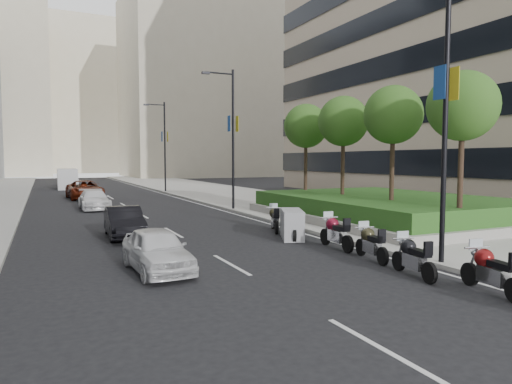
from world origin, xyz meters
TOP-DOWN VIEW (x-y plane):
  - ground at (0.00, 0.00)m, footprint 160.00×160.00m
  - sidewalk_right at (9.00, 30.00)m, footprint 10.00×100.00m
  - lane_edge at (3.70, 30.00)m, footprint 0.12×100.00m
  - lane_centre at (-1.50, 30.00)m, footprint 0.12×100.00m
  - building_cream_right at (22.00, 80.00)m, footprint 28.00×24.00m
  - building_cream_centre at (2.00, 120.00)m, footprint 30.00×24.00m
  - planter at (10.00, 10.00)m, footprint 10.00×14.00m
  - hedge at (10.00, 10.00)m, footprint 9.40×13.40m
  - tree_0 at (8.50, 4.00)m, footprint 2.80×2.80m
  - tree_1 at (8.50, 8.00)m, footprint 2.80×2.80m
  - tree_2 at (8.50, 12.00)m, footprint 2.80×2.80m
  - tree_3 at (8.50, 16.00)m, footprint 2.80×2.80m
  - lamp_post_0 at (4.14, 1.00)m, footprint 2.34×0.45m
  - lamp_post_1 at (4.14, 18.00)m, footprint 2.34×0.45m
  - lamp_post_2 at (4.14, 36.00)m, footprint 2.34×0.45m
  - motorcycle_1 at (3.13, -1.60)m, footprint 0.77×2.15m
  - motorcycle_2 at (2.61, 0.47)m, footprint 0.70×2.07m
  - motorcycle_3 at (2.91, 2.65)m, footprint 0.73×2.08m
  - motorcycle_4 at (3.00, 4.78)m, footprint 0.76×2.27m
  - motorcycle_5 at (2.53, 7.23)m, footprint 1.55×2.18m
  - motorcycle_6 at (2.83, 9.35)m, footprint 0.98×2.03m
  - car_a at (-3.79, 4.14)m, footprint 1.68×3.84m
  - car_b at (-3.72, 10.61)m, footprint 1.53×4.01m
  - car_c at (-3.76, 22.79)m, footprint 1.86×4.46m
  - car_d at (-3.64, 31.58)m, footprint 2.90×5.73m
  - delivery_van at (-4.32, 46.51)m, footprint 2.13×5.45m

SIDE VIEW (x-z plane):
  - ground at x=0.00m, z-range 0.00..0.00m
  - lane_edge at x=3.70m, z-range 0.00..0.01m
  - lane_centre at x=-1.50m, z-range 0.00..0.01m
  - sidewalk_right at x=9.00m, z-range 0.00..0.15m
  - planter at x=10.00m, z-range 0.15..0.55m
  - motorcycle_2 at x=2.61m, z-range 0.04..1.07m
  - motorcycle_3 at x=2.91m, z-range 0.04..1.08m
  - motorcycle_6 at x=2.83m, z-range 0.04..1.10m
  - motorcycle_1 at x=3.13m, z-range 0.04..1.12m
  - motorcycle_4 at x=3.00m, z-range 0.04..1.17m
  - motorcycle_5 at x=2.53m, z-range 0.00..1.22m
  - car_c at x=-3.76m, z-range 0.00..1.29m
  - car_a at x=-3.79m, z-range 0.00..1.29m
  - car_b at x=-3.72m, z-range 0.00..1.31m
  - car_d at x=-3.64m, z-range 0.00..1.55m
  - hedge at x=10.00m, z-range 0.55..1.35m
  - delivery_van at x=-4.32m, z-range -0.08..2.20m
  - lamp_post_0 at x=4.14m, z-range 0.57..9.57m
  - lamp_post_1 at x=4.14m, z-range 0.57..9.57m
  - lamp_post_2 at x=4.14m, z-range 0.57..9.57m
  - tree_0 at x=8.50m, z-range 2.27..8.57m
  - tree_1 at x=8.50m, z-range 2.27..8.57m
  - tree_2 at x=8.50m, z-range 2.27..8.57m
  - tree_3 at x=8.50m, z-range 2.27..8.57m
  - building_cream_right at x=22.00m, z-range 0.00..36.00m
  - building_cream_centre at x=2.00m, z-range 0.00..38.00m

